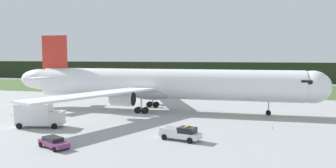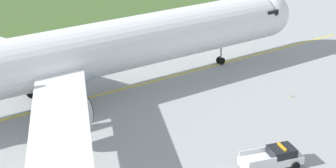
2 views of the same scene
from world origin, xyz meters
TOP-DOWN VIEW (x-y plane):
  - ground at (0.00, 0.00)m, footprint 320.00×320.00m
  - taxiway_centerline_main at (4.00, 5.54)m, footprint 82.25×0.39m
  - airliner at (3.54, 5.54)m, footprint 62.12×52.95m
  - ops_pickup_truck at (11.83, -16.01)m, footprint 5.67×3.29m
  - taxiway_edge_light_east at (23.52, -6.70)m, footprint 0.12×0.12m

SIDE VIEW (x-z plane):
  - ground at x=0.00m, z-range 0.00..0.00m
  - taxiway_centerline_main at x=4.00m, z-range 0.00..0.01m
  - taxiway_edge_light_east at x=23.52m, z-range 0.02..0.42m
  - ops_pickup_truck at x=11.83m, z-range -0.07..1.87m
  - airliner at x=3.54m, z-range -2.30..12.75m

